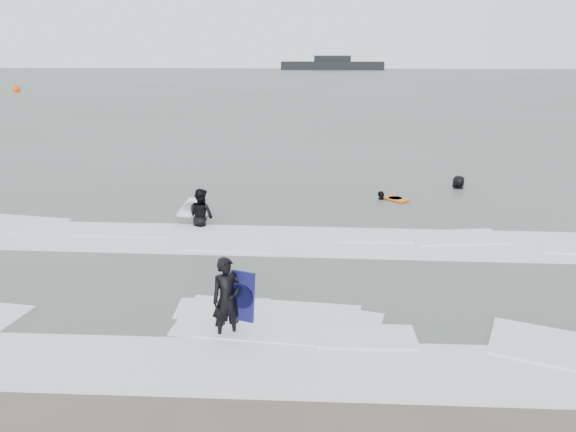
# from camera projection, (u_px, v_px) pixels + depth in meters

# --- Properties ---
(ground) EXTENTS (320.00, 320.00, 0.00)m
(ground) POSITION_uv_depth(u_px,v_px,m) (269.00, 351.00, 10.26)
(ground) COLOR brown
(ground) RESTS_ON ground
(sea) EXTENTS (320.00, 320.00, 0.00)m
(sea) POSITION_uv_depth(u_px,v_px,m) (322.00, 85.00, 86.75)
(sea) COLOR #47544C
(sea) RESTS_ON ground
(surfer_centre) EXTENTS (0.72, 0.63, 1.65)m
(surfer_centre) POSITION_uv_depth(u_px,v_px,m) (228.00, 338.00, 10.73)
(surfer_centre) COLOR black
(surfer_centre) RESTS_ON ground
(surfer_wading) EXTENTS (1.09, 1.03, 1.78)m
(surfer_wading) POSITION_uv_depth(u_px,v_px,m) (202.00, 227.00, 17.46)
(surfer_wading) COLOR black
(surfer_wading) RESTS_ON ground
(surfer_right_near) EXTENTS (0.95, 0.76, 1.51)m
(surfer_right_near) POSITION_uv_depth(u_px,v_px,m) (381.00, 201.00, 20.49)
(surfer_right_near) COLOR black
(surfer_right_near) RESTS_ON ground
(surfer_right_far) EXTENTS (1.00, 0.92, 1.71)m
(surfer_right_far) POSITION_uv_depth(u_px,v_px,m) (458.00, 190.00, 22.11)
(surfer_right_far) COLOR black
(surfer_right_far) RESTS_ON ground
(surf_foam) EXTENTS (30.03, 9.06, 0.09)m
(surf_foam) POSITION_uv_depth(u_px,v_px,m) (284.00, 272.00, 13.79)
(surf_foam) COLOR white
(surf_foam) RESTS_ON ground
(bodyboards) EXTENTS (7.63, 11.00, 1.25)m
(bodyboards) POSITION_uv_depth(u_px,v_px,m) (288.00, 222.00, 16.23)
(bodyboards) COLOR #0E0F41
(bodyboards) RESTS_ON ground
(buoy) EXTENTS (1.00, 1.00, 1.65)m
(buoy) POSITION_uv_depth(u_px,v_px,m) (16.00, 89.00, 72.81)
(buoy) COLOR #FA530B
(buoy) RESTS_ON ground
(vessel_horizon) EXTENTS (27.70, 4.95, 3.76)m
(vessel_horizon) POSITION_uv_depth(u_px,v_px,m) (332.00, 65.00, 152.31)
(vessel_horizon) COLOR black
(vessel_horizon) RESTS_ON ground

